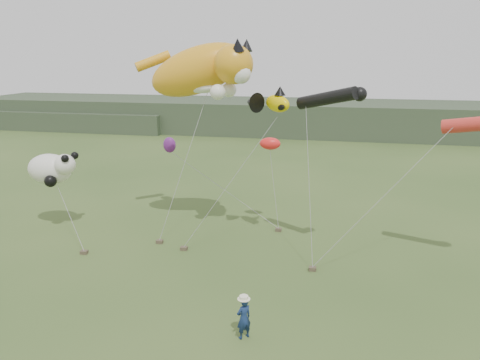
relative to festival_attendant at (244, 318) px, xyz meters
name	(u,v)px	position (x,y,z in m)	size (l,w,h in m)	color
ground	(215,305)	(-1.61, 2.01, -0.79)	(120.00, 120.00, 0.00)	#385123
headland	(279,117)	(-4.72, 46.70, 1.13)	(90.00, 13.00, 4.00)	#2D3D28
festival_attendant	(244,318)	(0.00, 0.00, 0.00)	(0.58, 0.38, 1.59)	navy
sandbag_anchors	(203,247)	(-3.67, 7.40, -0.71)	(11.95, 5.50, 0.18)	brown
cat_kite	(205,70)	(-4.12, 9.96, 8.33)	(7.17, 3.82, 4.04)	orange
fish_kite	(268,102)	(-0.56, 8.86, 6.79)	(2.83, 1.86, 1.35)	#EDCA01
tube_kites	(419,111)	(6.46, 7.80, 6.64)	(10.39, 2.46, 2.22)	black
panda_kite	(52,169)	(-13.07, 8.82, 2.75)	(3.12, 2.02, 1.94)	white
misc_kites	(222,144)	(-3.85, 12.37, 3.89)	(7.87, 2.77, 1.60)	#FC2423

